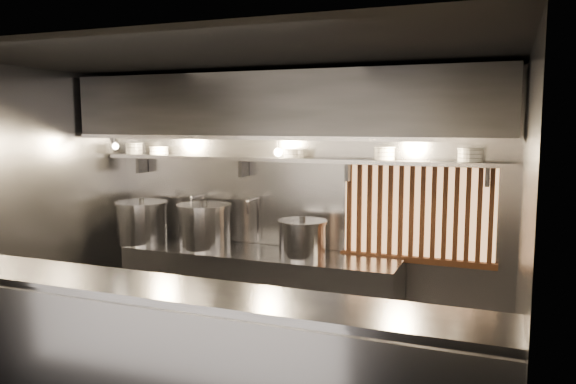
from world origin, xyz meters
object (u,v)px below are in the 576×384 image
Objects in this scene: heat_lamp at (114,141)px; stock_pot_right at (302,238)px; pendant_bulb at (278,152)px; stock_pot_mid at (204,226)px; stock_pot_left at (142,222)px.

heat_lamp reaches higher than stock_pot_right.
pendant_bulb is at bearing 161.83° from stock_pot_right.
pendant_bulb is 0.27× the size of stock_pot_mid.
stock_pot_mid is (-0.84, -0.09, -0.82)m from pendant_bulb.
heat_lamp is 2.33m from stock_pot_right.
stock_pot_left is at bearing -176.52° from pendant_bulb.
stock_pot_mid is (0.95, 0.26, -0.92)m from heat_lamp.
stock_pot_mid is at bearing -174.13° from pendant_bulb.
stock_pot_right is (2.10, 0.25, -0.98)m from heat_lamp.
stock_pot_left is 0.81m from stock_pot_mid.
stock_pot_left reaches higher than stock_pot_right.
stock_pot_right is (0.30, -0.10, -0.87)m from pendant_bulb.
stock_pot_right is at bearing 6.78° from heat_lamp.
heat_lamp is 0.97m from stock_pot_left.
stock_pot_right is at bearing -0.65° from stock_pot_mid.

